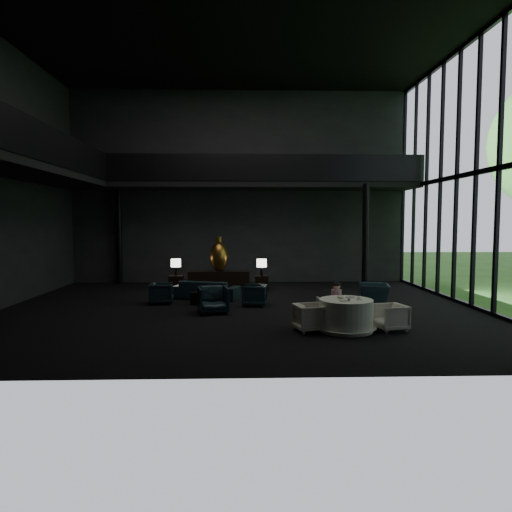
{
  "coord_description": "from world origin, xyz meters",
  "views": [
    {
      "loc": [
        0.08,
        -13.3,
        2.57
      ],
      "look_at": [
        0.5,
        0.5,
        1.52
      ],
      "focal_mm": 32.0,
      "sensor_mm": 36.0,
      "label": 1
    }
  ],
  "objects_px": {
    "sofa": "(206,286)",
    "window_armchair": "(374,292)",
    "dining_chair_east": "(390,318)",
    "dining_chair_north": "(333,310)",
    "child": "(336,293)",
    "side_table_right": "(262,283)",
    "lounge_armchair_south": "(213,298)",
    "dining_chair_west": "(311,317)",
    "lounge_armchair_east": "(255,295)",
    "bronze_urn": "(219,256)",
    "table_lamp_right": "(262,264)",
    "console": "(219,281)",
    "dining_table": "(346,317)",
    "side_table_left": "(176,283)",
    "lounge_armchair_west": "(162,293)",
    "coffee_table": "(209,298)",
    "table_lamp_left": "(176,264)"
  },
  "relations": [
    {
      "from": "side_table_left",
      "to": "table_lamp_left",
      "type": "relative_size",
      "value": 0.91
    },
    {
      "from": "lounge_armchair_east",
      "to": "dining_chair_west",
      "type": "height_order",
      "value": "lounge_armchair_east"
    },
    {
      "from": "lounge_armchair_east",
      "to": "coffee_table",
      "type": "bearing_deg",
      "value": -95.05
    },
    {
      "from": "table_lamp_right",
      "to": "dining_chair_west",
      "type": "bearing_deg",
      "value": -82.32
    },
    {
      "from": "sofa",
      "to": "window_armchair",
      "type": "distance_m",
      "value": 5.41
    },
    {
      "from": "window_armchair",
      "to": "child",
      "type": "xyz_separation_m",
      "value": [
        -1.67,
        -2.34,
        0.33
      ]
    },
    {
      "from": "bronze_urn",
      "to": "table_lamp_right",
      "type": "height_order",
      "value": "bronze_urn"
    },
    {
      "from": "dining_chair_east",
      "to": "dining_chair_west",
      "type": "bearing_deg",
      "value": -101.37
    },
    {
      "from": "table_lamp_left",
      "to": "lounge_armchair_south",
      "type": "relative_size",
      "value": 0.7
    },
    {
      "from": "side_table_left",
      "to": "dining_table",
      "type": "bearing_deg",
      "value": -52.91
    },
    {
      "from": "side_table_right",
      "to": "dining_chair_east",
      "type": "xyz_separation_m",
      "value": [
        2.77,
        -6.49,
        0.03
      ]
    },
    {
      "from": "side_table_right",
      "to": "window_armchair",
      "type": "distance_m",
      "value": 4.63
    },
    {
      "from": "table_lamp_right",
      "to": "dining_table",
      "type": "relative_size",
      "value": 0.44
    },
    {
      "from": "lounge_armchair_west",
      "to": "coffee_table",
      "type": "bearing_deg",
      "value": -97.92
    },
    {
      "from": "bronze_urn",
      "to": "lounge_armchair_east",
      "type": "bearing_deg",
      "value": -68.81
    },
    {
      "from": "bronze_urn",
      "to": "side_table_right",
      "type": "bearing_deg",
      "value": 0.64
    },
    {
      "from": "side_table_left",
      "to": "dining_chair_west",
      "type": "xyz_separation_m",
      "value": [
        4.07,
        -6.48,
        0.05
      ]
    },
    {
      "from": "lounge_armchair_east",
      "to": "child",
      "type": "bearing_deg",
      "value": 51.08
    },
    {
      "from": "table_lamp_left",
      "to": "child",
      "type": "xyz_separation_m",
      "value": [
        4.88,
        -5.48,
        -0.27
      ]
    },
    {
      "from": "side_table_left",
      "to": "coffee_table",
      "type": "relative_size",
      "value": 0.64
    },
    {
      "from": "dining_chair_north",
      "to": "child",
      "type": "bearing_deg",
      "value": -134.56
    },
    {
      "from": "sofa",
      "to": "child",
      "type": "relative_size",
      "value": 3.84
    },
    {
      "from": "side_table_right",
      "to": "sofa",
      "type": "distance_m",
      "value": 2.75
    },
    {
      "from": "bronze_urn",
      "to": "dining_chair_east",
      "type": "distance_m",
      "value": 7.87
    },
    {
      "from": "dining_table",
      "to": "dining_chair_west",
      "type": "bearing_deg",
      "value": -179.75
    },
    {
      "from": "lounge_armchair_west",
      "to": "dining_chair_east",
      "type": "distance_m",
      "value": 7.07
    },
    {
      "from": "lounge_armchair_east",
      "to": "dining_chair_east",
      "type": "distance_m",
      "value": 4.52
    },
    {
      "from": "lounge_armchair_east",
      "to": "lounge_armchair_south",
      "type": "distance_m",
      "value": 1.63
    },
    {
      "from": "table_lamp_right",
      "to": "child",
      "type": "bearing_deg",
      "value": -72.92
    },
    {
      "from": "lounge_armchair_west",
      "to": "lounge_armchair_east",
      "type": "distance_m",
      "value": 2.93
    },
    {
      "from": "coffee_table",
      "to": "child",
      "type": "relative_size",
      "value": 1.54
    },
    {
      "from": "table_lamp_right",
      "to": "dining_chair_west",
      "type": "xyz_separation_m",
      "value": [
        0.87,
        -6.47,
        -0.66
      ]
    },
    {
      "from": "side_table_left",
      "to": "table_lamp_right",
      "type": "bearing_deg",
      "value": -0.29
    },
    {
      "from": "side_table_right",
      "to": "lounge_armchair_south",
      "type": "bearing_deg",
      "value": -109.73
    },
    {
      "from": "table_lamp_right",
      "to": "dining_table",
      "type": "height_order",
      "value": "table_lamp_right"
    },
    {
      "from": "lounge_armchair_east",
      "to": "dining_table",
      "type": "bearing_deg",
      "value": 41.49
    },
    {
      "from": "dining_chair_east",
      "to": "dining_chair_north",
      "type": "bearing_deg",
      "value": -136.89
    },
    {
      "from": "table_lamp_right",
      "to": "console",
      "type": "bearing_deg",
      "value": 179.8
    },
    {
      "from": "console",
      "to": "window_armchair",
      "type": "bearing_deg",
      "value": -32.29
    },
    {
      "from": "lounge_armchair_west",
      "to": "side_table_right",
      "type": "bearing_deg",
      "value": -54.77
    },
    {
      "from": "coffee_table",
      "to": "console",
      "type": "bearing_deg",
      "value": 86.77
    },
    {
      "from": "dining_chair_north",
      "to": "dining_chair_west",
      "type": "bearing_deg",
      "value": 48.03
    },
    {
      "from": "console",
      "to": "dining_chair_north",
      "type": "relative_size",
      "value": 3.44
    },
    {
      "from": "console",
      "to": "table_lamp_left",
      "type": "height_order",
      "value": "table_lamp_left"
    },
    {
      "from": "side_table_right",
      "to": "dining_table",
      "type": "bearing_deg",
      "value": -75.4
    },
    {
      "from": "lounge_armchair_west",
      "to": "lounge_armchair_south",
      "type": "bearing_deg",
      "value": -137.41
    },
    {
      "from": "console",
      "to": "dining_chair_west",
      "type": "height_order",
      "value": "console"
    },
    {
      "from": "dining_table",
      "to": "lounge_armchair_west",
      "type": "bearing_deg",
      "value": 143.09
    },
    {
      "from": "console",
      "to": "dining_chair_east",
      "type": "xyz_separation_m",
      "value": [
        4.37,
        -6.44,
        -0.06
      ]
    },
    {
      "from": "side_table_left",
      "to": "dining_table",
      "type": "height_order",
      "value": "dining_table"
    }
  ]
}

